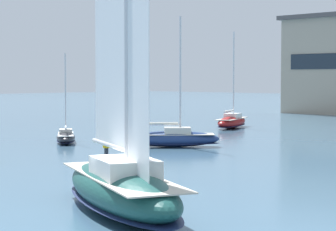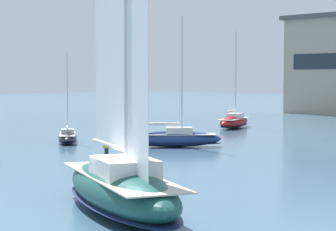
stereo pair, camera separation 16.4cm
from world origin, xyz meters
The scene contains 6 objects.
ground_plane centered at (0.00, 0.00, 0.00)m, with size 400.00×400.00×0.00m, color #42667F.
tree_shore_right centered at (-40.28, 80.29, 9.97)m, with size 6.92×6.92×14.24m.
sailboat_main centered at (0.02, -0.01, 1.25)m, with size 12.11×7.95×16.22m.
sailboat_moored_mid_channel centered at (-16.94, 21.54, 0.75)m, with size 7.28×7.33×11.09m.
sailboat_moored_far_slip centered at (-26.38, 17.42, 0.56)m, with size 5.68×4.95×8.15m.
sailboat_moored_outer_mooring centered at (-26.57, 42.08, 0.77)m, with size 5.12×8.56×11.39m.
Camera 2 is at (21.03, -19.00, 5.80)m, focal length 70.00 mm.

